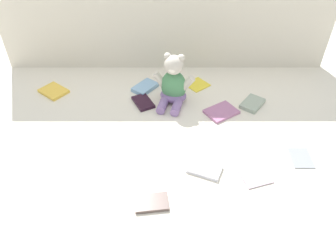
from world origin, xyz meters
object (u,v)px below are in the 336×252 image
(book_case_9, at_px, (256,177))
(book_case_3, at_px, (205,169))
(teddy_bear, at_px, (173,85))
(book_case_2, at_px, (152,203))
(book_case_8, at_px, (221,112))
(book_case_0, at_px, (301,158))
(book_case_1, at_px, (145,87))
(book_case_6, at_px, (253,104))
(book_case_4, at_px, (143,102))
(book_case_7, at_px, (197,84))
(book_case_5, at_px, (54,91))

(book_case_9, bearing_deg, book_case_3, 61.43)
(teddy_bear, relative_size, book_case_2, 2.12)
(book_case_3, height_order, book_case_9, book_case_3)
(book_case_8, bearing_deg, book_case_0, 11.19)
(book_case_0, xyz_separation_m, book_case_1, (-0.59, 0.45, 0.01))
(teddy_bear, xyz_separation_m, book_case_6, (0.35, -0.03, -0.08))
(book_case_1, xyz_separation_m, book_case_4, (-0.00, -0.11, -0.00))
(teddy_bear, height_order, book_case_6, teddy_bear)
(book_case_6, bearing_deg, book_case_8, -122.48)
(book_case_7, xyz_separation_m, book_case_9, (0.16, -0.57, -0.00))
(book_case_7, distance_m, book_case_9, 0.59)
(book_case_6, bearing_deg, book_case_5, -149.64)
(teddy_bear, xyz_separation_m, book_case_1, (-0.13, 0.09, -0.07))
(book_case_0, distance_m, book_case_5, 1.09)
(teddy_bear, bearing_deg, book_case_7, 60.63)
(book_case_4, xyz_separation_m, book_case_9, (0.41, -0.43, -0.00))
(book_case_1, relative_size, book_case_3, 1.02)
(book_case_3, bearing_deg, book_case_6, 169.94)
(book_case_6, bearing_deg, book_case_3, -85.82)
(book_case_7, relative_size, book_case_8, 0.74)
(book_case_1, distance_m, book_case_3, 0.56)
(book_case_2, xyz_separation_m, book_case_4, (-0.06, 0.53, 0.00))
(book_case_2, xyz_separation_m, book_case_9, (0.35, 0.11, -0.00))
(teddy_bear, height_order, book_case_0, teddy_bear)
(book_case_2, height_order, book_case_9, book_case_2)
(teddy_bear, bearing_deg, book_case_3, -61.92)
(book_case_0, bearing_deg, book_case_4, -28.34)
(book_case_0, xyz_separation_m, book_case_3, (-0.36, -0.06, 0.00))
(book_case_8, bearing_deg, book_case_2, -63.90)
(book_case_9, bearing_deg, book_case_5, 41.06)
(book_case_6, xyz_separation_m, book_case_8, (-0.14, -0.05, -0.00))
(book_case_4, height_order, book_case_5, same)
(book_case_3, height_order, book_case_5, same)
(book_case_5, relative_size, book_case_9, 1.25)
(book_case_2, bearing_deg, book_case_9, -80.00)
(book_case_0, xyz_separation_m, book_case_5, (-1.01, 0.42, 0.00))
(book_case_2, height_order, book_case_8, same)
(book_case_7, bearing_deg, teddy_bear, -171.90)
(book_case_0, bearing_deg, teddy_bear, -36.51)
(book_case_3, bearing_deg, book_case_5, -103.67)
(book_case_1, distance_m, book_case_8, 0.38)
(book_case_6, height_order, book_case_8, book_case_6)
(teddy_bear, distance_m, book_case_1, 0.18)
(book_case_0, distance_m, book_case_4, 0.68)
(teddy_bear, distance_m, book_case_0, 0.59)
(book_case_0, height_order, book_case_4, book_case_4)
(book_case_6, bearing_deg, teddy_bear, -148.97)
(book_case_0, height_order, book_case_1, book_case_1)
(book_case_2, xyz_separation_m, book_case_3, (0.18, 0.14, 0.00))
(book_case_1, xyz_separation_m, book_case_9, (0.41, -0.54, -0.00))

